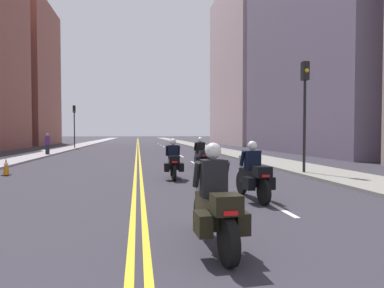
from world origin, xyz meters
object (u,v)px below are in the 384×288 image
at_px(motorcycle_3, 201,156).
at_px(traffic_light_near, 305,97).
at_px(motorcycle_0, 215,207).
at_px(pedestrian_1, 47,144).
at_px(motorcycle_2, 173,162).
at_px(traffic_light_far, 74,119).
at_px(motorcycle_1, 254,176).
at_px(traffic_cone_0, 6,167).

height_order(motorcycle_3, traffic_light_near, traffic_light_near).
height_order(motorcycle_0, pedestrian_1, pedestrian_1).
xyz_separation_m(motorcycle_2, motorcycle_3, (1.80, 3.61, -0.00)).
xyz_separation_m(traffic_light_near, traffic_light_far, (-14.32, 26.14, 0.02)).
bearing_deg(traffic_light_near, motorcycle_0, -125.42).
bearing_deg(traffic_light_near, motorcycle_2, -177.01).
bearing_deg(motorcycle_3, motorcycle_2, -119.01).
relative_size(motorcycle_0, motorcycle_2, 1.03).
bearing_deg(traffic_light_far, motorcycle_3, -65.61).
bearing_deg(motorcycle_1, traffic_light_near, 47.18).
xyz_separation_m(traffic_cone_0, traffic_light_far, (-1.56, 24.28, 3.01)).
relative_size(motorcycle_2, motorcycle_3, 0.98).
xyz_separation_m(traffic_light_far, pedestrian_1, (-0.11, -11.12, -2.46)).
bearing_deg(motorcycle_0, pedestrian_1, 107.18).
distance_m(motorcycle_0, traffic_light_near, 10.67).
distance_m(motorcycle_0, traffic_cone_0, 12.31).
height_order(motorcycle_0, motorcycle_1, motorcycle_0).
height_order(motorcycle_1, traffic_light_near, traffic_light_near).
distance_m(traffic_light_far, pedestrian_1, 11.39).
xyz_separation_m(motorcycle_1, traffic_light_far, (-10.27, 30.98, 2.72)).
xyz_separation_m(motorcycle_3, traffic_light_far, (-10.35, 22.83, 2.74)).
distance_m(motorcycle_1, motorcycle_3, 8.14).
xyz_separation_m(motorcycle_0, traffic_light_far, (-8.34, 34.55, 2.73)).
bearing_deg(pedestrian_1, motorcycle_3, -121.69).
relative_size(traffic_cone_0, traffic_light_near, 0.16).
height_order(traffic_light_near, traffic_light_far, traffic_light_far).
bearing_deg(motorcycle_1, motorcycle_3, 86.57).
xyz_separation_m(motorcycle_1, motorcycle_2, (-1.72, 4.53, -0.01)).
height_order(traffic_cone_0, traffic_light_far, traffic_light_far).
relative_size(motorcycle_3, traffic_light_far, 0.45).
xyz_separation_m(motorcycle_3, pedestrian_1, (-10.46, 11.72, 0.27)).
bearing_deg(motorcycle_2, traffic_light_near, 5.09).
relative_size(motorcycle_1, pedestrian_1, 1.25).
distance_m(motorcycle_2, motorcycle_3, 4.03).
height_order(motorcycle_2, traffic_light_far, traffic_light_far).
relative_size(traffic_cone_0, pedestrian_1, 0.43).
relative_size(motorcycle_0, traffic_light_far, 0.46).
xyz_separation_m(motorcycle_0, pedestrian_1, (-8.45, 23.43, 0.26)).
bearing_deg(pedestrian_1, traffic_light_far, 15.99).
bearing_deg(traffic_light_near, traffic_light_far, 118.72).
bearing_deg(traffic_light_far, traffic_cone_0, -86.33).
relative_size(motorcycle_2, traffic_light_far, 0.44).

